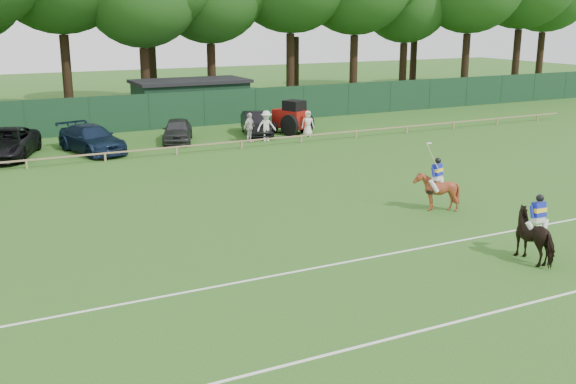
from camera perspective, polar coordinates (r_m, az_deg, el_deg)
ground at (r=22.31m, az=2.34°, el=-5.38°), size 160.00×160.00×0.00m
horse_dark at (r=23.00m, az=20.28°, el=-3.53°), size 0.96×1.98×1.65m
horse_chestnut at (r=27.74m, az=12.44°, el=0.07°), size 1.68×1.79×1.62m
suv_black at (r=40.31m, az=-22.76°, el=3.80°), size 4.47×6.42×1.63m
sedan_navy at (r=40.34m, az=-16.30°, el=4.32°), size 3.55×5.78×1.56m
hatch_grey at (r=42.61m, az=-9.34°, el=5.18°), size 3.13×4.59×1.45m
estate_black at (r=44.55m, az=-2.68°, el=5.81°), size 2.81×4.86×1.51m
spectator_left at (r=42.33m, az=-1.84°, el=5.61°), size 1.30×0.84×1.91m
spectator_mid at (r=42.07m, az=-3.29°, el=5.48°), size 1.15×0.93×1.82m
spectator_right at (r=44.06m, az=1.68°, el=5.81°), size 0.95×0.79×1.66m
rider_dark at (r=22.78m, az=20.46°, el=-1.77°), size 0.94×0.38×1.41m
rider_chestnut at (r=27.56m, az=12.54°, el=1.55°), size 0.98×0.53×2.05m
polo_ball at (r=28.55m, az=20.08°, el=-1.67°), size 0.09×0.09×0.09m
pitch_lines at (r=19.54m, az=7.39°, el=-8.48°), size 60.00×5.10×0.01m
pitch_rail at (r=38.37m, az=-10.86°, el=3.63°), size 62.10×0.10×0.50m
perimeter_fence at (r=46.85m, az=-14.02°, el=6.44°), size 92.08×0.08×2.50m
utility_shed at (r=51.29m, az=-8.23°, el=7.74°), size 8.40×4.40×3.04m
tree_row at (r=55.19m, az=-13.82°, el=6.34°), size 96.00×12.00×21.00m
tractor at (r=45.02m, az=0.31°, el=6.30°), size 2.61×3.11×2.23m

